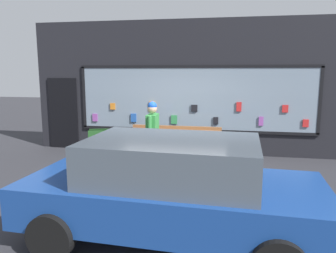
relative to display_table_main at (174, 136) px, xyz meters
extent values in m
plane|color=#2D2D33|center=(0.00, -0.95, -0.75)|extent=(40.00, 40.00, 0.00)
cube|color=black|center=(0.00, 1.45, 1.09)|extent=(8.68, 0.20, 3.69)
cube|color=gray|center=(0.34, 1.32, 0.79)|extent=(6.48, 0.03, 1.76)
cube|color=black|center=(0.34, 1.32, 1.67)|extent=(6.56, 0.06, 0.08)
cube|color=black|center=(0.34, 1.32, -0.09)|extent=(6.56, 0.06, 0.08)
cube|color=black|center=(-2.90, 1.32, 0.79)|extent=(0.08, 0.06, 1.76)
cube|color=black|center=(3.58, 1.32, 0.79)|extent=(0.08, 0.06, 1.76)
cube|color=#994CA5|center=(-2.58, 1.28, 0.20)|extent=(0.15, 0.03, 0.22)
cube|color=orange|center=(-2.02, 1.28, 0.54)|extent=(0.15, 0.03, 0.18)
cube|color=#2659B2|center=(-1.40, 1.28, 0.23)|extent=(0.16, 0.03, 0.24)
cube|color=orange|center=(-0.85, 1.28, 0.58)|extent=(0.16, 0.03, 0.25)
cube|color=#338C4C|center=(-0.22, 1.28, 0.21)|extent=(0.17, 0.03, 0.24)
cube|color=black|center=(0.34, 1.28, 0.54)|extent=(0.17, 0.03, 0.19)
cube|color=black|center=(0.93, 1.28, 0.21)|extent=(0.13, 0.03, 0.20)
cube|color=red|center=(1.54, 1.28, 0.60)|extent=(0.13, 0.03, 0.25)
cube|color=#994CA5|center=(2.13, 1.28, 0.23)|extent=(0.12, 0.03, 0.24)
cube|color=red|center=(2.73, 1.28, 0.57)|extent=(0.15, 0.03, 0.20)
cube|color=red|center=(3.26, 1.28, 0.20)|extent=(0.15, 0.03, 0.20)
cube|color=black|center=(-3.60, 1.32, 0.30)|extent=(0.90, 0.04, 2.10)
cube|color=brown|center=(-1.02, -0.20, -0.35)|extent=(0.09, 0.09, 0.81)
cube|color=brown|center=(1.02, -0.21, -0.35)|extent=(0.09, 0.09, 0.81)
cube|color=brown|center=(-1.02, 0.21, -0.35)|extent=(0.09, 0.09, 0.81)
cube|color=brown|center=(1.02, 0.20, -0.35)|extent=(0.09, 0.09, 0.81)
cube|color=brown|center=(0.00, 0.00, 0.08)|extent=(2.24, 0.58, 0.04)
cube|color=brown|center=(0.00, -0.25, 0.14)|extent=(2.24, 0.07, 0.12)
cube|color=brown|center=(0.00, 0.26, 0.14)|extent=(2.24, 0.07, 0.12)
cube|color=red|center=(-0.96, -0.02, 0.12)|extent=(0.17, 0.21, 0.03)
cube|color=#994CA5|center=(-0.56, 0.03, 0.11)|extent=(0.18, 0.22, 0.03)
cube|color=yellow|center=(-0.22, -0.15, 0.11)|extent=(0.18, 0.22, 0.03)
cube|color=#2659B2|center=(0.23, -0.15, 0.11)|extent=(0.12, 0.23, 0.02)
cube|color=orange|center=(0.60, 0.04, 0.11)|extent=(0.18, 0.24, 0.02)
cube|color=orange|center=(1.00, -0.13, 0.11)|extent=(0.19, 0.22, 0.03)
cylinder|color=#4C382D|center=(-0.41, -0.64, -0.36)|extent=(0.14, 0.14, 0.78)
cylinder|color=#4C382D|center=(-0.41, -0.48, -0.36)|extent=(0.14, 0.14, 0.78)
cube|color=#338C3F|center=(-0.41, -0.56, 0.31)|extent=(0.23, 0.44, 0.55)
cylinder|color=#338C3F|center=(-0.41, -0.84, 0.32)|extent=(0.09, 0.09, 0.53)
cylinder|color=#338C3F|center=(-0.42, -0.28, 0.32)|extent=(0.09, 0.09, 0.53)
sphere|color=tan|center=(-0.41, -0.56, 0.71)|extent=(0.21, 0.21, 0.21)
sphere|color=blue|center=(-0.41, -0.56, 0.77)|extent=(0.20, 0.20, 0.20)
ellipsoid|color=black|center=(0.12, -0.81, -0.50)|extent=(0.31, 0.42, 0.19)
ellipsoid|color=black|center=(0.12, -0.81, -0.49)|extent=(0.27, 0.28, 0.20)
sphere|color=black|center=(0.04, -0.60, -0.46)|extent=(0.17, 0.17, 0.17)
cylinder|color=black|center=(0.19, -1.02, -0.47)|extent=(0.06, 0.10, 0.12)
cylinder|color=black|center=(0.12, -0.69, -0.67)|extent=(0.04, 0.04, 0.16)
cylinder|color=black|center=(0.03, -0.73, -0.67)|extent=(0.04, 0.04, 0.16)
cylinder|color=black|center=(0.20, -0.90, -0.67)|extent=(0.04, 0.04, 0.16)
cylinder|color=black|center=(0.11, -0.94, -0.67)|extent=(0.04, 0.04, 0.16)
cube|color=#193F19|center=(-1.81, -0.29, -0.32)|extent=(0.60, 0.39, 0.85)
cube|color=brown|center=(-1.81, -0.29, -0.32)|extent=(0.59, 0.23, 0.07)
cube|color=#193F19|center=(-1.93, 0.11, -0.32)|extent=(0.60, 0.39, 0.85)
cube|color=brown|center=(-1.93, 0.11, -0.32)|extent=(0.59, 0.23, 0.07)
cube|color=navy|center=(0.55, -3.51, -0.18)|extent=(4.09, 1.86, 0.55)
cube|color=#4C5660|center=(0.55, -3.51, 0.38)|extent=(2.31, 1.58, 0.56)
cylinder|color=black|center=(1.91, -2.73, -0.45)|extent=(0.61, 0.21, 0.60)
cylinder|color=black|center=(-0.81, -4.29, -0.45)|extent=(0.61, 0.21, 0.60)
cylinder|color=black|center=(-0.74, -2.61, -0.45)|extent=(0.61, 0.21, 0.60)
camera|label=1|loc=(1.27, -7.67, 1.54)|focal=35.00mm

